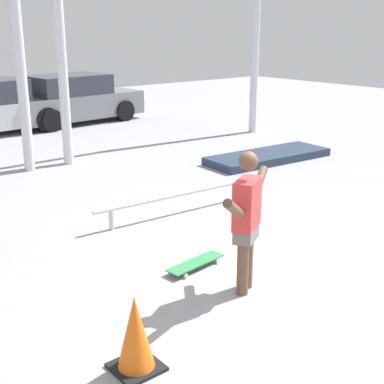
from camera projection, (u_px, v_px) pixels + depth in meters
ground_plane at (292, 274)px, 6.18m from camera, size 36.00×36.00×0.00m
skateboarder at (247, 217)px, 5.56m from camera, size 1.26×0.75×1.54m
skateboard at (196, 263)px, 6.32m from camera, size 0.81×0.31×0.08m
manual_pad at (268, 156)px, 11.37m from camera, size 2.87×1.18×0.16m
grind_rail at (184, 196)px, 8.14m from camera, size 3.02×0.25×0.33m
canopy_support_right at (171, 2)px, 11.82m from camera, size 5.64×0.20×5.23m
parked_car_grey at (72, 100)px, 15.61m from camera, size 4.13×2.10×1.40m
traffic_cone at (135, 334)px, 4.38m from camera, size 0.39×0.39×0.67m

